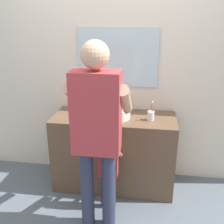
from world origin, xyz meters
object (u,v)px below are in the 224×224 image
Objects in this scene: soap_bottle at (83,109)px; adult_parent at (97,124)px; child_toddler at (108,165)px; toothbrush_cup at (151,116)px.

adult_parent reaches higher than soap_bottle.
child_toddler is 0.48× the size of adult_parent.
adult_parent is at bearing -66.48° from soap_bottle.
child_toddler is 0.58m from adult_parent.
adult_parent is (0.28, -0.65, 0.11)m from soap_bottle.
toothbrush_cup is 0.73m from soap_bottle.
adult_parent reaches higher than toothbrush_cup.
adult_parent is at bearing -126.24° from toothbrush_cup.
toothbrush_cup is at bearing -3.69° from soap_bottle.
toothbrush_cup is 0.76m from adult_parent.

